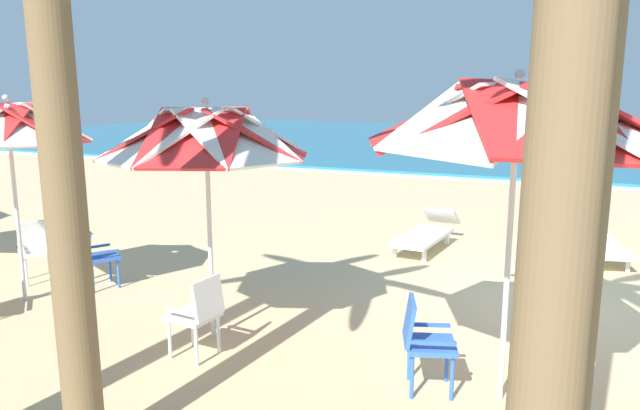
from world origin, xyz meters
The scene contains 14 objects.
ground_plane centered at (0.00, 0.00, 0.00)m, with size 80.00×80.00×0.00m, color #D3B784.
sea centered at (0.00, 29.38, 0.05)m, with size 80.00×36.00×0.10m, color teal.
surf_foam centered at (0.00, 11.08, 0.01)m, with size 80.00×0.70×0.01m, color white.
beach_umbrella_0 centered at (-0.48, -2.92, 2.49)m, with size 2.57×2.57×2.88m.
plastic_chair_0 centered at (-1.16, -3.04, 0.50)m, with size 0.59×0.56×0.87m.
plastic_chair_1 centered at (-0.09, -2.85, 0.50)m, with size 0.63×0.63×0.87m.
beach_umbrella_1 centered at (-3.60, -2.87, 2.26)m, with size 2.27×2.27×2.65m.
plastic_chair_2 centered at (-3.43, -3.35, 0.50)m, with size 0.49×0.47×0.87m.
beach_umbrella_2 centered at (-6.57, -2.93, 2.29)m, with size 1.97×1.97×2.69m.
plastic_chair_4 centered at (-7.15, -2.25, 0.50)m, with size 0.62×0.61×0.87m.
plastic_chair_5 centered at (-6.08, -2.15, 0.50)m, with size 0.60×0.61×0.87m.
sun_lounger_1 centered at (0.30, 2.62, 0.28)m, with size 1.11×2.23×0.62m.
sun_lounger_2 centered at (-2.44, 1.96, 0.28)m, with size 0.77×2.18×0.62m.
palm_tree_1 centered at (-3.16, -5.15, 2.95)m, with size 3.20×3.24×4.66m.
Camera 1 is at (0.08, -7.94, 2.67)m, focal length 32.64 mm.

